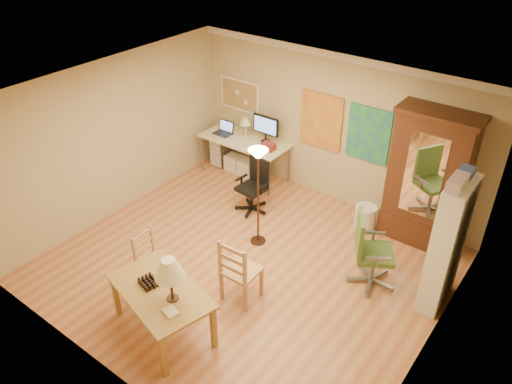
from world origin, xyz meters
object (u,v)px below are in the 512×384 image
Objects in this scene: dining_table at (163,285)px; office_chair_black at (253,197)px; computer_desk at (247,154)px; bookshelf at (447,246)px; armoire at (426,187)px; office_chair_green at (370,266)px.

dining_table is 3.11m from office_chair_black.
bookshelf is at bearing -15.20° from computer_desk.
office_chair_black is at bearing 106.26° from dining_table.
bookshelf is (3.39, -0.27, 0.69)m from office_chair_black.
dining_table is at bearing -66.43° from computer_desk.
computer_desk is at bearing 132.63° from office_chair_black.
dining_table is at bearing -114.73° from armoire.
dining_table is 0.82× the size of bookshelf.
computer_desk reaches higher than dining_table.
dining_table is 0.70× the size of armoire.
computer_desk is (-1.66, 3.81, -0.34)m from dining_table.
bookshelf is (4.20, -1.14, 0.46)m from computer_desk.
computer_desk is at bearing 157.33° from office_chair_green.
computer_desk is at bearing -178.69° from armoire.
office_chair_green is at bearing -11.39° from office_chair_black.
bookshelf is (0.90, 0.24, 0.64)m from office_chair_green.
dining_table is at bearing -123.91° from office_chair_green.
dining_table is at bearing -133.60° from bookshelf.
computer_desk reaches higher than office_chair_black.
office_chair_black is 2.90m from armoire.
office_chair_green is (1.63, 2.43, -0.52)m from dining_table.
bookshelf is at bearing 46.40° from dining_table.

